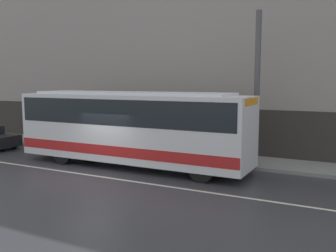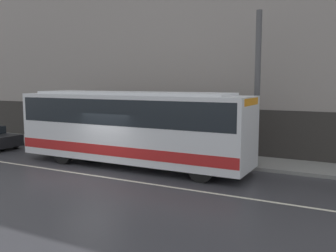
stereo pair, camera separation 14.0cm
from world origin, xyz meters
name	(u,v)px [view 2 (the right image)]	position (x,y,z in m)	size (l,w,h in m)	color
ground_plane	(91,175)	(0.00, 0.00, 0.00)	(60.00, 60.00, 0.00)	#333338
sidewalk	(155,152)	(0.00, 5.29, 0.08)	(60.00, 2.59, 0.16)	gray
building_facade	(167,65)	(0.00, 6.73, 4.83)	(60.00, 0.35, 10.01)	gray
lane_stripe	(91,175)	(0.00, 0.00, 0.00)	(54.00, 0.14, 0.01)	beige
transit_bus	(131,125)	(0.52, 2.23, 1.93)	(11.14, 2.51, 3.43)	silver
utility_pole_near	(257,89)	(5.66, 4.62, 3.57)	(0.26, 0.26, 6.82)	#4C4C4F
pedestrian_waiting	(141,136)	(-0.71, 5.04, 0.95)	(0.36, 0.36, 1.70)	#333338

